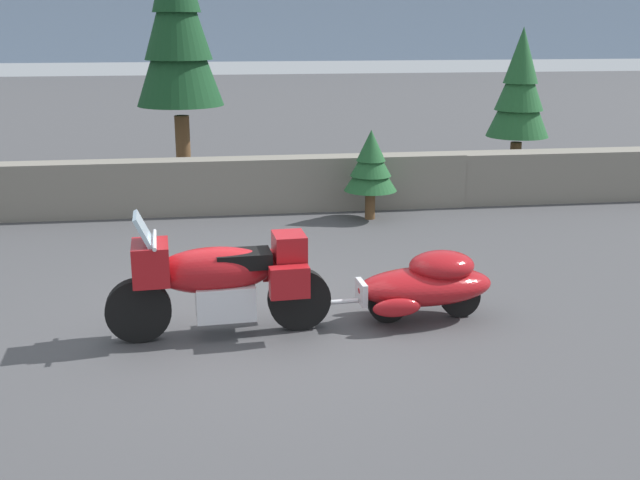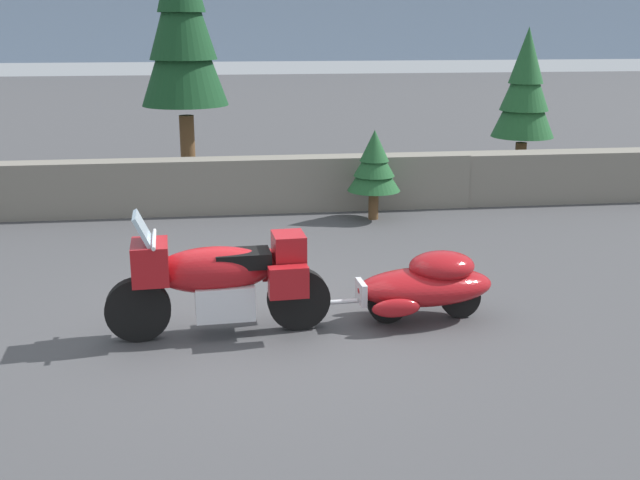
{
  "view_description": "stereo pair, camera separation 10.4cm",
  "coord_description": "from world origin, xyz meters",
  "px_view_note": "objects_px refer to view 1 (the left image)",
  "views": [
    {
      "loc": [
        -0.36,
        -7.85,
        3.16
      ],
      "look_at": [
        0.79,
        0.24,
        0.85
      ],
      "focal_mm": 43.83,
      "sensor_mm": 36.0,
      "label": 1
    },
    {
      "loc": [
        -0.25,
        -7.86,
        3.16
      ],
      "look_at": [
        0.79,
        0.24,
        0.85
      ],
      "focal_mm": 43.83,
      "sensor_mm": 36.0,
      "label": 2
    }
  ],
  "objects_px": {
    "touring_motorcycle": "(219,278)",
    "car_shaped_trailer": "(426,283)",
    "pine_tree_tall": "(177,21)",
    "pine_tree_secondary": "(520,88)"
  },
  "relations": [
    {
      "from": "touring_motorcycle",
      "to": "car_shaped_trailer",
      "type": "distance_m",
      "value": 2.24
    },
    {
      "from": "pine_tree_tall",
      "to": "pine_tree_secondary",
      "type": "bearing_deg",
      "value": -4.11
    },
    {
      "from": "touring_motorcycle",
      "to": "car_shaped_trailer",
      "type": "xyz_separation_m",
      "value": [
        2.22,
        0.14,
        -0.21
      ]
    },
    {
      "from": "touring_motorcycle",
      "to": "pine_tree_tall",
      "type": "height_order",
      "value": "pine_tree_tall"
    },
    {
      "from": "car_shaped_trailer",
      "to": "pine_tree_secondary",
      "type": "relative_size",
      "value": 0.73
    },
    {
      "from": "car_shaped_trailer",
      "to": "pine_tree_tall",
      "type": "distance_m",
      "value": 8.05
    },
    {
      "from": "car_shaped_trailer",
      "to": "pine_tree_tall",
      "type": "height_order",
      "value": "pine_tree_tall"
    },
    {
      "from": "car_shaped_trailer",
      "to": "pine_tree_secondary",
      "type": "distance_m",
      "value": 7.66
    },
    {
      "from": "touring_motorcycle",
      "to": "pine_tree_tall",
      "type": "relative_size",
      "value": 0.46
    },
    {
      "from": "pine_tree_tall",
      "to": "pine_tree_secondary",
      "type": "xyz_separation_m",
      "value": [
        6.38,
        -0.46,
        -1.23
      ]
    }
  ]
}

